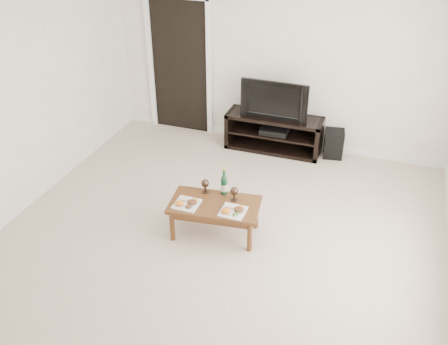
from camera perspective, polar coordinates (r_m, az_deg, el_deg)
floor at (r=5.61m, az=-1.30°, el=-8.76°), size 5.50×5.50×0.00m
back_wall at (r=7.34m, az=6.38°, el=12.65°), size 5.00×0.04×2.60m
ceiling at (r=4.42m, az=-1.72°, el=18.32°), size 5.00×5.50×0.04m
doorway at (r=7.87m, az=-5.05°, el=11.88°), size 0.90×0.02×2.05m
media_console at (r=7.47m, az=5.71°, el=4.51°), size 1.41×0.45×0.55m
television at (r=7.24m, az=5.94°, el=8.46°), size 0.98×0.14×0.56m
av_receiver at (r=7.44m, az=5.78°, el=4.81°), size 0.41×0.31×0.08m
subwoofer at (r=7.46m, az=12.43°, el=3.25°), size 0.31×0.31×0.41m
coffee_table at (r=5.71m, az=-1.05°, el=-5.27°), size 1.06×0.66×0.42m
plate_left at (r=5.56m, az=-4.29°, el=-3.41°), size 0.27×0.27×0.07m
plate_right at (r=5.43m, az=1.04°, el=-4.27°), size 0.27×0.27×0.07m
wine_bottle at (r=5.66m, az=0.00°, el=-0.96°), size 0.07×0.07×0.35m
goblet_left at (r=5.74m, az=-2.17°, el=-1.55°), size 0.09×0.09×0.17m
goblet_right at (r=5.60m, az=1.16°, el=-2.45°), size 0.09×0.09×0.17m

